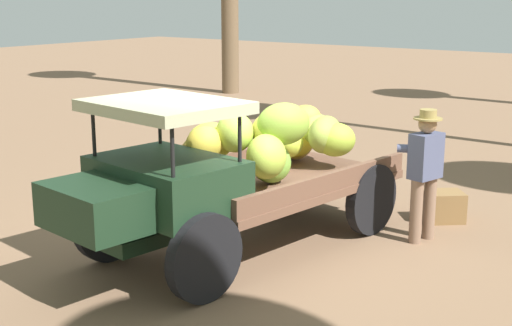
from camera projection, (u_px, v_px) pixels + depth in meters
name	position (u px, v px, depth m)	size (l,w,h in m)	color
ground_plane	(241.00, 242.00, 8.67)	(60.00, 60.00, 0.00)	#7F5F46
truck	(234.00, 169.00, 8.19)	(4.60, 2.24, 1.89)	#1A321E
farmer	(425.00, 167.00, 8.51)	(0.53, 0.49, 1.62)	#83644F
wooden_crate	(443.00, 206.00, 9.42)	(0.50, 0.40, 0.40)	olive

